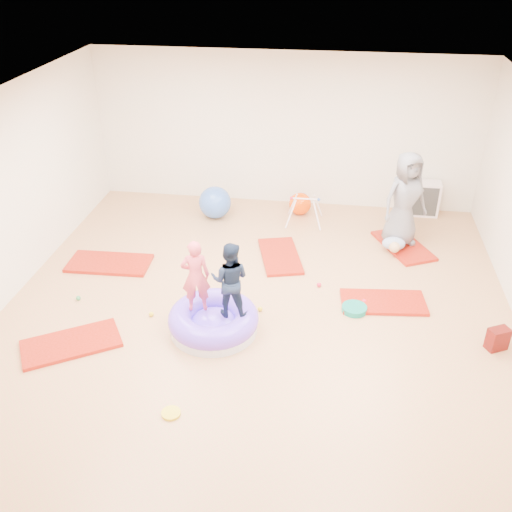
# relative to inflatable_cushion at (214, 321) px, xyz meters

# --- Properties ---
(room) EXTENTS (7.01, 8.01, 2.81)m
(room) POSITION_rel_inflatable_cushion_xyz_m (0.49, 0.16, 1.25)
(room) COLOR tan
(room) RESTS_ON ground
(gym_mat_front_left) EXTENTS (1.34, 1.15, 0.05)m
(gym_mat_front_left) POSITION_rel_inflatable_cushion_xyz_m (-1.73, -0.57, -0.12)
(gym_mat_front_left) COLOR red
(gym_mat_front_left) RESTS_ON ground
(gym_mat_mid_left) EXTENTS (1.30, 0.68, 0.05)m
(gym_mat_mid_left) POSITION_rel_inflatable_cushion_xyz_m (-1.97, 1.40, -0.12)
(gym_mat_mid_left) COLOR red
(gym_mat_mid_left) RESTS_ON ground
(gym_mat_center_back) EXTENTS (0.86, 1.27, 0.05)m
(gym_mat_center_back) POSITION_rel_inflatable_cushion_xyz_m (0.66, 2.01, -0.12)
(gym_mat_center_back) COLOR red
(gym_mat_center_back) RESTS_ON ground
(gym_mat_right) EXTENTS (1.23, 0.70, 0.05)m
(gym_mat_right) POSITION_rel_inflatable_cushion_xyz_m (2.24, 0.93, -0.12)
(gym_mat_right) COLOR red
(gym_mat_right) RESTS_ON ground
(gym_mat_rear_right) EXTENTS (1.04, 1.31, 0.05)m
(gym_mat_rear_right) POSITION_rel_inflatable_cushion_xyz_m (2.64, 2.64, -0.12)
(gym_mat_rear_right) COLOR red
(gym_mat_rear_right) RESTS_ON ground
(inflatable_cushion) EXTENTS (1.19, 1.19, 0.37)m
(inflatable_cushion) POSITION_rel_inflatable_cushion_xyz_m (0.00, 0.00, 0.00)
(inflatable_cushion) COLOR silver
(inflatable_cushion) RESTS_ON ground
(child_pink) EXTENTS (0.41, 0.32, 1.00)m
(child_pink) POSITION_rel_inflatable_cushion_xyz_m (-0.21, 0.04, 0.70)
(child_pink) COLOR #E04859
(child_pink) RESTS_ON inflatable_cushion
(child_navy) EXTENTS (0.51, 0.40, 1.02)m
(child_navy) POSITION_rel_inflatable_cushion_xyz_m (0.23, -0.00, 0.71)
(child_navy) COLOR #152038
(child_navy) RESTS_ON inflatable_cushion
(adult_caregiver) EXTENTS (0.91, 0.80, 1.56)m
(adult_caregiver) POSITION_rel_inflatable_cushion_xyz_m (2.57, 2.71, 0.68)
(adult_caregiver) COLOR slate
(adult_caregiver) RESTS_ON gym_mat_rear_right
(infant) EXTENTS (0.37, 0.38, 0.22)m
(infant) POSITION_rel_inflatable_cushion_xyz_m (2.46, 2.41, 0.02)
(infant) COLOR #93A3CA
(infant) RESTS_ON gym_mat_rear_right
(ball_pit_balls) EXTENTS (4.09, 1.54, 0.07)m
(ball_pit_balls) POSITION_rel_inflatable_cushion_xyz_m (0.08, 0.49, -0.11)
(ball_pit_balls) COLOR red
(ball_pit_balls) RESTS_ON ground
(exercise_ball_blue) EXTENTS (0.58, 0.58, 0.58)m
(exercise_ball_blue) POSITION_rel_inflatable_cushion_xyz_m (-0.67, 3.30, 0.14)
(exercise_ball_blue) COLOR blue
(exercise_ball_blue) RESTS_ON ground
(exercise_ball_orange) EXTENTS (0.41, 0.41, 0.41)m
(exercise_ball_orange) POSITION_rel_inflatable_cushion_xyz_m (0.85, 3.65, 0.06)
(exercise_ball_orange) COLOR #FF4600
(exercise_ball_orange) RESTS_ON ground
(infant_play_gym) EXTENTS (0.64, 0.61, 0.49)m
(infant_play_gym) POSITION_rel_inflatable_cushion_xyz_m (0.95, 3.28, 0.18)
(infant_play_gym) COLOR white
(infant_play_gym) RESTS_ON ground
(cube_shelf) EXTENTS (0.63, 0.31, 0.63)m
(cube_shelf) POSITION_rel_inflatable_cushion_xyz_m (3.03, 3.96, 0.17)
(cube_shelf) COLOR white
(cube_shelf) RESTS_ON ground
(balance_disc) EXTENTS (0.35, 0.35, 0.08)m
(balance_disc) POSITION_rel_inflatable_cushion_xyz_m (1.83, 0.69, -0.11)
(balance_disc) COLOR #0C7A69
(balance_disc) RESTS_ON ground
(backpack) EXTENTS (0.30, 0.26, 0.30)m
(backpack) POSITION_rel_inflatable_cushion_xyz_m (3.59, 0.14, 0.00)
(backpack) COLOR #960D06
(backpack) RESTS_ON ground
(yellow_toy) EXTENTS (0.21, 0.21, 0.03)m
(yellow_toy) POSITION_rel_inflatable_cushion_xyz_m (-0.15, -1.54, -0.13)
(yellow_toy) COLOR yellow
(yellow_toy) RESTS_ON ground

